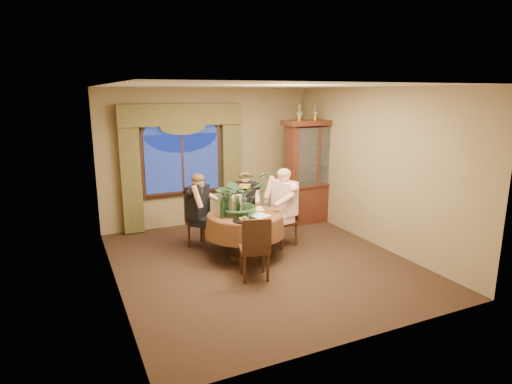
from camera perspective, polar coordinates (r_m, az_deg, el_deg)
name	(u,v)px	position (r m, az deg, el deg)	size (l,w,h in m)	color
floor	(261,262)	(7.08, 0.68, -9.29)	(5.00, 5.00, 0.00)	black
wall_back	(210,157)	(8.96, -6.21, 4.71)	(4.50, 4.50, 0.00)	#846F4E
wall_right	(376,168)	(7.89, 15.65, 3.16)	(5.00, 5.00, 0.00)	#846F4E
ceiling	(262,86)	(6.55, 0.75, 14.00)	(5.00, 5.00, 0.00)	white
window	(182,164)	(8.74, -9.78, 3.72)	(1.62, 0.10, 1.32)	navy
arched_transom	(181,125)	(8.65, -9.98, 8.82)	(1.60, 0.06, 0.44)	navy
drapery_left	(131,174)	(8.51, -16.36, 2.30)	(0.38, 0.14, 2.32)	#4C4623
drapery_right	(231,166)	(9.03, -3.34, 3.42)	(0.38, 0.14, 2.32)	#4C4623
swag_valance	(182,115)	(8.56, -9.89, 10.13)	(2.45, 0.16, 0.42)	#4C4623
dining_table	(245,235)	(7.17, -1.46, -5.80)	(1.33, 1.33, 0.75)	maroon
china_cabinet	(313,172)	(9.09, 7.66, 2.72)	(1.33, 0.53, 2.15)	#3E1811
oil_lamp_left	(299,112)	(8.76, 5.82, 10.58)	(0.11, 0.11, 0.34)	#A5722D
oil_lamp_center	(315,112)	(8.95, 7.91, 10.58)	(0.11, 0.11, 0.34)	#A5722D
oil_lamp_right	(331,111)	(9.16, 9.91, 10.57)	(0.11, 0.11, 0.34)	#A5722D
chair_right	(283,220)	(7.67, 3.59, -3.72)	(0.42, 0.42, 0.96)	black
chair_back_right	(239,215)	(7.98, -2.24, -3.03)	(0.42, 0.42, 0.96)	black
chair_back	(202,221)	(7.67, -7.21, -3.81)	(0.42, 0.42, 0.96)	black
chair_front_left	(254,247)	(6.33, -0.25, -7.40)	(0.42, 0.42, 0.96)	black
person_pink	(284,208)	(7.57, 3.81, -2.13)	(0.51, 0.47, 1.43)	beige
person_back	(198,212)	(7.51, -7.74, -2.60)	(0.49, 0.45, 1.36)	black
person_scarf	(245,206)	(7.94, -1.47, -1.82)	(0.47, 0.43, 1.30)	black
stoneware_vase	(238,204)	(7.06, -2.40, -1.62)	(0.17, 0.17, 0.31)	tan
centerpiece_plant	(239,177)	(6.97, -2.25, 2.04)	(0.95, 1.06, 0.82)	#2F532F
olive_bowl	(250,213)	(7.01, -0.87, -2.83)	(0.15, 0.15, 0.05)	#495C2E
cheese_platter	(245,220)	(6.67, -1.44, -3.78)	(0.38, 0.38, 0.02)	black
wine_bottle_0	(223,208)	(6.79, -4.49, -2.16)	(0.07, 0.07, 0.33)	black
wine_bottle_1	(225,206)	(6.89, -4.19, -1.93)	(0.07, 0.07, 0.33)	black
wine_bottle_2	(220,206)	(6.94, -4.88, -1.83)	(0.07, 0.07, 0.33)	tan
wine_bottle_3	(238,207)	(6.87, -2.38, -1.95)	(0.07, 0.07, 0.33)	black
wine_bottle_4	(231,205)	(6.98, -3.35, -1.71)	(0.07, 0.07, 0.33)	tan
wine_bottle_5	(226,203)	(7.08, -4.03, -1.52)	(0.07, 0.07, 0.33)	black
tasting_paper_0	(261,215)	(6.98, 0.63, -3.07)	(0.21, 0.30, 0.00)	white
tasting_paper_1	(257,209)	(7.34, 0.12, -2.26)	(0.21, 0.30, 0.00)	white
tasting_paper_2	(252,218)	(6.82, -0.60, -3.46)	(0.21, 0.30, 0.00)	white
wine_glass_person_pink	(266,204)	(7.28, 1.35, -1.68)	(0.07, 0.07, 0.18)	silver
wine_glass_person_back	(222,206)	(7.23, -4.60, -1.83)	(0.07, 0.07, 0.18)	silver
wine_glass_person_scarf	(245,202)	(7.46, -1.48, -1.33)	(0.07, 0.07, 0.18)	silver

